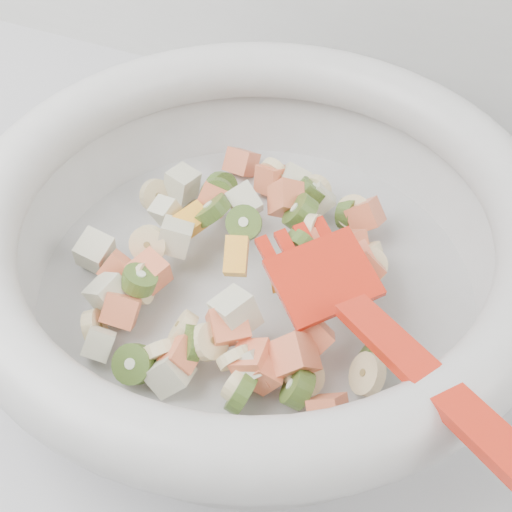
% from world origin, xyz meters
% --- Properties ---
extents(mixing_bowl, '(0.42, 0.39, 0.13)m').
position_xyz_m(mixing_bowl, '(0.18, 1.48, 0.96)').
color(mixing_bowl, '#B6B5B4').
rests_on(mixing_bowl, counter).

